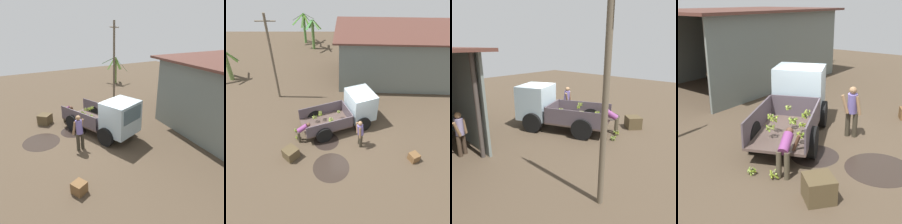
# 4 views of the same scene
# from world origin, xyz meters

# --- Properties ---
(ground) EXTENTS (36.00, 36.00, 0.00)m
(ground) POSITION_xyz_m (0.00, 0.00, 0.00)
(ground) COLOR #493B2C
(mud_patch_0) EXTENTS (1.85, 1.85, 0.01)m
(mud_patch_0) POSITION_xyz_m (-1.14, -2.75, 0.00)
(mud_patch_0) COLOR #2C221C
(mud_patch_0) RESTS_ON ground
(mud_patch_1) EXTENTS (1.42, 1.42, 0.01)m
(mud_patch_1) POSITION_xyz_m (-1.45, -0.94, 0.00)
(mud_patch_1) COLOR black
(mud_patch_1) RESTS_ON ground
(cargo_truck) EXTENTS (4.63, 3.19, 2.09)m
(cargo_truck) POSITION_xyz_m (0.12, 0.72, 1.09)
(cargo_truck) COLOR #4E3E37
(cargo_truck) RESTS_ON ground
(warehouse_shed) EXTENTS (10.55, 6.70, 3.87)m
(warehouse_shed) POSITION_xyz_m (4.64, 6.65, 2.75)
(warehouse_shed) COLOR slate
(warehouse_shed) RESTS_ON ground
(utility_pole) EXTENTS (1.22, 0.15, 5.75)m
(utility_pole) POSITION_xyz_m (-5.04, 3.56, 2.98)
(utility_pole) COLOR brown
(utility_pole) RESTS_ON ground
(banana_palm_0) EXTENTS (2.19, 2.06, 2.51)m
(banana_palm_0) POSITION_xyz_m (-9.49, 6.09, 1.31)
(banana_palm_0) COLOR olive
(banana_palm_0) RESTS_ON ground
(banana_palm_2) EXTENTS (2.39, 2.10, 3.08)m
(banana_palm_2) POSITION_xyz_m (-4.37, 14.22, 1.71)
(banana_palm_2) COLOR #4E813B
(banana_palm_2) RESTS_ON ground
(banana_palm_3) EXTENTS (2.16, 2.25, 2.93)m
(banana_palm_3) POSITION_xyz_m (-3.32, 12.52, 1.59)
(banana_palm_3) COLOR #527A3A
(banana_palm_3) RESTS_ON ground
(banana_palm_4) EXTENTS (2.40, 1.97, 2.30)m
(banana_palm_4) POSITION_xyz_m (7.33, 11.86, 1.26)
(banana_palm_4) COLOR #597248
(banana_palm_4) RESTS_ON ground
(person_foreground_visitor) EXTENTS (0.46, 0.68, 1.73)m
(person_foreground_visitor) POSITION_xyz_m (0.39, -1.23, 0.96)
(person_foreground_visitor) COLOR #352F23
(person_foreground_visitor) RESTS_ON ground
(person_worker_loading) EXTENTS (0.81, 0.66, 1.16)m
(person_worker_loading) POSITION_xyz_m (-2.76, -0.82, 0.71)
(person_worker_loading) COLOR #453D2D
(person_worker_loading) RESTS_ON ground
(person_bystander_near_shed) EXTENTS (0.48, 0.61, 1.68)m
(person_bystander_near_shed) POSITION_xyz_m (0.18, 4.85, 0.93)
(person_bystander_near_shed) COLOR #3C2D21
(person_bystander_near_shed) RESTS_ON ground
(banana_bunch_on_ground_0) EXTENTS (0.24, 0.24, 0.20)m
(banana_bunch_on_ground_0) POSITION_xyz_m (-3.29, -0.12, 0.12)
(banana_bunch_on_ground_0) COLOR brown
(banana_bunch_on_ground_0) RESTS_ON ground
(banana_bunch_on_ground_1) EXTENTS (0.30, 0.30, 0.23)m
(banana_bunch_on_ground_1) POSITION_xyz_m (-3.10, -0.72, 0.14)
(banana_bunch_on_ground_1) COLOR brown
(banana_bunch_on_ground_1) RESTS_ON ground
(wooden_crate_0) EXTENTS (0.94, 0.94, 0.58)m
(wooden_crate_0) POSITION_xyz_m (-3.25, -2.08, 0.29)
(wooden_crate_0) COLOR #4C3E26
(wooden_crate_0) RESTS_ON ground
(wooden_crate_1) EXTENTS (0.61, 0.61, 0.43)m
(wooden_crate_1) POSITION_xyz_m (3.12, -2.27, 0.22)
(wooden_crate_1) COLOR brown
(wooden_crate_1) RESTS_ON ground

